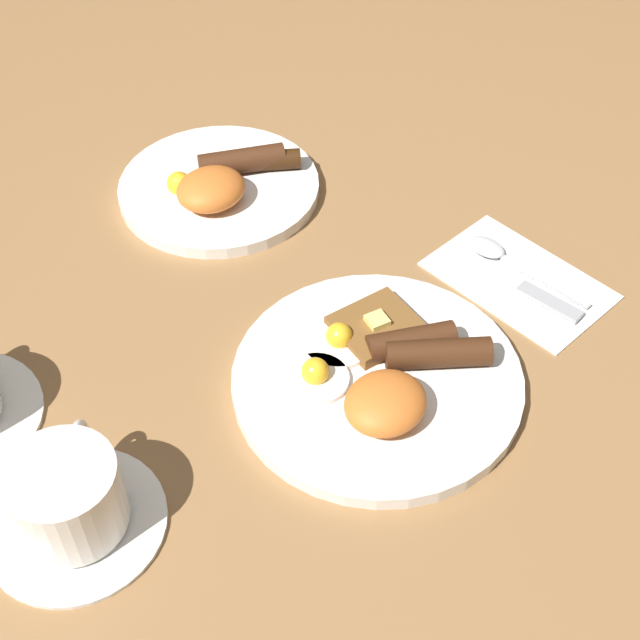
# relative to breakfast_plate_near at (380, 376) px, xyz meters

# --- Properties ---
(ground_plane) EXTENTS (3.00, 3.00, 0.00)m
(ground_plane) POSITION_rel_breakfast_plate_near_xyz_m (-0.00, 0.00, -0.01)
(ground_plane) COLOR olive
(breakfast_plate_near) EXTENTS (0.28, 0.28, 0.05)m
(breakfast_plate_near) POSITION_rel_breakfast_plate_near_xyz_m (0.00, 0.00, 0.00)
(breakfast_plate_near) COLOR white
(breakfast_plate_near) RESTS_ON ground_plane
(breakfast_plate_far) EXTENTS (0.24, 0.24, 0.05)m
(breakfast_plate_far) POSITION_rel_breakfast_plate_near_xyz_m (0.07, 0.33, 0.00)
(breakfast_plate_far) COLOR white
(breakfast_plate_far) RESTS_ON ground_plane
(teacup_near) EXTENTS (0.15, 0.15, 0.08)m
(teacup_near) POSITION_rel_breakfast_plate_near_xyz_m (-0.30, 0.06, 0.02)
(teacup_near) COLOR white
(teacup_near) RESTS_ON ground_plane
(napkin) EXTENTS (0.12, 0.19, 0.01)m
(napkin) POSITION_rel_breakfast_plate_near_xyz_m (0.21, 0.00, -0.01)
(napkin) COLOR white
(napkin) RESTS_ON ground_plane
(knife) EXTENTS (0.03, 0.16, 0.01)m
(knife) POSITION_rel_breakfast_plate_near_xyz_m (0.20, -0.01, -0.01)
(knife) COLOR silver
(knife) RESTS_ON napkin
(spoon) EXTENTS (0.03, 0.15, 0.01)m
(spoon) POSITION_rel_breakfast_plate_near_xyz_m (0.22, 0.04, -0.01)
(spoon) COLOR silver
(spoon) RESTS_ON napkin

